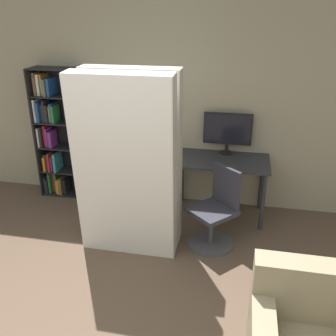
# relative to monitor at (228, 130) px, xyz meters

# --- Properties ---
(wall_back) EXTENTS (8.00, 0.06, 2.70)m
(wall_back) POSITION_rel_monitor_xyz_m (-0.95, 0.13, 0.28)
(wall_back) COLOR tan
(wall_back) RESTS_ON ground
(desk) EXTENTS (1.18, 0.67, 0.77)m
(desk) POSITION_rel_monitor_xyz_m (-0.05, -0.23, -0.41)
(desk) COLOR #2D2D33
(desk) RESTS_ON ground
(monitor) EXTENTS (0.61, 0.17, 0.53)m
(monitor) POSITION_rel_monitor_xyz_m (0.00, 0.00, 0.00)
(monitor) COLOR black
(monitor) RESTS_ON desk
(office_chair) EXTENTS (0.62, 0.62, 0.90)m
(office_chair) POSITION_rel_monitor_xyz_m (-0.04, -0.90, -0.71)
(office_chair) COLOR #4C4C51
(office_chair) RESTS_ON ground
(bookshelf) EXTENTS (0.64, 0.33, 1.78)m
(bookshelf) POSITION_rel_monitor_xyz_m (-2.33, -0.03, -0.20)
(bookshelf) COLOR black
(bookshelf) RESTS_ON ground
(mattress_near) EXTENTS (1.04, 0.33, 1.96)m
(mattress_near) POSITION_rel_monitor_xyz_m (-0.95, -1.25, -0.09)
(mattress_near) COLOR silver
(mattress_near) RESTS_ON ground
(mattress_far) EXTENTS (1.04, 0.26, 1.95)m
(mattress_far) POSITION_rel_monitor_xyz_m (-0.95, -0.93, -0.10)
(mattress_far) COLOR silver
(mattress_far) RESTS_ON ground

